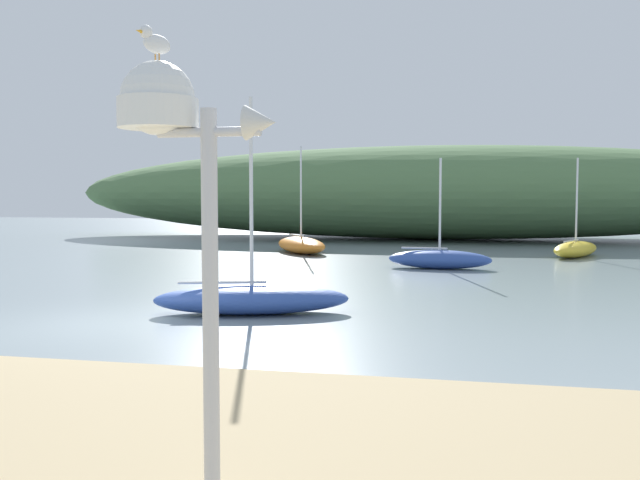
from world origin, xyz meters
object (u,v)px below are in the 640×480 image
(mast_structure, at_px, (171,134))
(sailboat_by_sandbar, at_px, (252,299))
(sailboat_mid_channel, at_px, (301,245))
(sailboat_off_point, at_px, (576,249))
(seagull_on_radar, at_px, (155,42))
(sailboat_far_right, at_px, (439,259))

(mast_structure, bearing_deg, sailboat_by_sandbar, 104.12)
(sailboat_mid_channel, distance_m, sailboat_off_point, 11.48)
(sailboat_by_sandbar, distance_m, sailboat_off_point, 18.04)
(sailboat_mid_channel, height_order, sailboat_off_point, sailboat_mid_channel)
(seagull_on_radar, xyz_separation_m, sailboat_off_point, (6.67, 24.83, -3.27))
(mast_structure, height_order, sailboat_far_right, sailboat_far_right)
(mast_structure, distance_m, sailboat_by_sandbar, 9.73)
(sailboat_far_right, bearing_deg, sailboat_by_sandbar, -109.58)
(mast_structure, height_order, seagull_on_radar, seagull_on_radar)
(seagull_on_radar, bearing_deg, mast_structure, 8.49)
(sailboat_off_point, bearing_deg, sailboat_far_right, -132.73)
(seagull_on_radar, bearing_deg, sailboat_off_point, 74.97)
(mast_structure, relative_size, seagull_on_radar, 9.93)
(seagull_on_radar, relative_size, sailboat_mid_channel, 0.07)
(sailboat_mid_channel, height_order, sailboat_far_right, sailboat_mid_channel)
(seagull_on_radar, bearing_deg, sailboat_by_sandbar, 103.47)
(sailboat_mid_channel, relative_size, sailboat_far_right, 1.23)
(sailboat_by_sandbar, bearing_deg, mast_structure, -75.88)
(mast_structure, relative_size, sailboat_off_point, 0.81)
(sailboat_mid_channel, bearing_deg, sailboat_far_right, -40.99)
(sailboat_by_sandbar, bearing_deg, sailboat_mid_channel, 99.69)
(sailboat_by_sandbar, distance_m, sailboat_far_right, 10.62)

